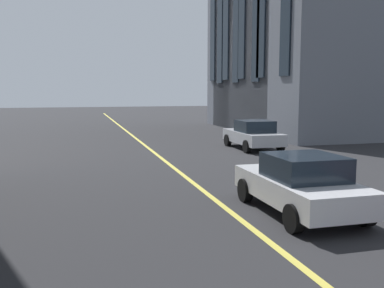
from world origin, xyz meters
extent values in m
cube|color=#D8C64C|center=(20.00, 0.00, 0.00)|extent=(80.00, 0.16, 0.01)
cube|color=#B7BABF|center=(25.89, -4.90, 0.57)|extent=(3.90, 1.75, 0.55)
cube|color=#19232D|center=(25.69, -4.90, 1.12)|extent=(1.64, 1.54, 0.55)
cylinder|color=black|center=(27.18, -4.06, 0.30)|extent=(0.60, 0.21, 0.60)
cylinder|color=black|center=(27.18, -5.74, 0.30)|extent=(0.60, 0.21, 0.60)
cylinder|color=black|center=(24.60, -4.06, 0.30)|extent=(0.60, 0.21, 0.60)
cylinder|color=black|center=(24.60, -5.74, 0.30)|extent=(0.60, 0.21, 0.60)
cube|color=silver|center=(15.28, -1.54, 0.57)|extent=(3.90, 1.75, 0.55)
cube|color=#19232D|center=(15.08, -1.54, 1.12)|extent=(1.64, 1.54, 0.55)
cylinder|color=black|center=(16.56, -0.70, 0.30)|extent=(0.60, 0.21, 0.60)
cylinder|color=black|center=(16.56, -2.38, 0.30)|extent=(0.60, 0.21, 0.60)
cylinder|color=black|center=(13.99, -0.70, 0.30)|extent=(0.60, 0.21, 0.60)
cylinder|color=black|center=(13.99, -2.38, 0.30)|extent=(0.60, 0.21, 0.60)
camera|label=1|loc=(6.33, 3.51, 2.88)|focal=40.68mm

